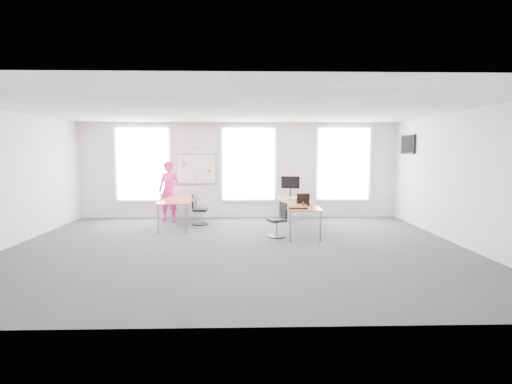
{
  "coord_description": "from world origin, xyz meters",
  "views": [
    {
      "loc": [
        0.19,
        -8.6,
        2.11
      ],
      "look_at": [
        0.46,
        1.2,
        1.1
      ],
      "focal_mm": 28.0,
      "sensor_mm": 36.0,
      "label": 1
    }
  ],
  "objects_px": {
    "desk_left": "(179,201)",
    "keyboard": "(298,208)",
    "headphones": "(306,204)",
    "chair_left": "(198,211)",
    "desk_right": "(297,204)",
    "monitor": "(290,184)",
    "person": "(169,191)",
    "chair_right": "(279,222)"
  },
  "relations": [
    {
      "from": "chair_left",
      "to": "keyboard",
      "type": "distance_m",
      "value": 3.34
    },
    {
      "from": "keyboard",
      "to": "headphones",
      "type": "xyz_separation_m",
      "value": [
        0.27,
        0.58,
        0.04
      ]
    },
    {
      "from": "chair_left",
      "to": "headphones",
      "type": "xyz_separation_m",
      "value": [
        2.86,
        -1.5,
        0.41
      ]
    },
    {
      "from": "person",
      "to": "monitor",
      "type": "bearing_deg",
      "value": 10.66
    },
    {
      "from": "desk_left",
      "to": "keyboard",
      "type": "bearing_deg",
      "value": -30.8
    },
    {
      "from": "chair_left",
      "to": "headphones",
      "type": "relative_size",
      "value": 5.05
    },
    {
      "from": "desk_left",
      "to": "keyboard",
      "type": "relative_size",
      "value": 4.77
    },
    {
      "from": "desk_right",
      "to": "chair_left",
      "type": "relative_size",
      "value": 3.46
    },
    {
      "from": "desk_left",
      "to": "person",
      "type": "height_order",
      "value": "person"
    },
    {
      "from": "desk_right",
      "to": "person",
      "type": "bearing_deg",
      "value": 158.27
    },
    {
      "from": "headphones",
      "to": "desk_left",
      "type": "bearing_deg",
      "value": 153.06
    },
    {
      "from": "chair_left",
      "to": "chair_right",
      "type": "bearing_deg",
      "value": -125.11
    },
    {
      "from": "desk_left",
      "to": "monitor",
      "type": "bearing_deg",
      "value": 11.65
    },
    {
      "from": "chair_right",
      "to": "chair_left",
      "type": "bearing_deg",
      "value": -147.88
    },
    {
      "from": "desk_right",
      "to": "keyboard",
      "type": "distance_m",
      "value": 1.29
    },
    {
      "from": "person",
      "to": "keyboard",
      "type": "distance_m",
      "value": 4.5
    },
    {
      "from": "chair_left",
      "to": "person",
      "type": "distance_m",
      "value": 1.28
    },
    {
      "from": "desk_right",
      "to": "headphones",
      "type": "relative_size",
      "value": 17.49
    },
    {
      "from": "desk_right",
      "to": "desk_left",
      "type": "distance_m",
      "value": 3.31
    },
    {
      "from": "desk_right",
      "to": "person",
      "type": "relative_size",
      "value": 1.7
    },
    {
      "from": "chair_right",
      "to": "chair_left",
      "type": "distance_m",
      "value": 2.75
    },
    {
      "from": "keyboard",
      "to": "monitor",
      "type": "distance_m",
      "value": 2.54
    },
    {
      "from": "desk_left",
      "to": "person",
      "type": "xyz_separation_m",
      "value": [
        -0.44,
        0.9,
        0.2
      ]
    },
    {
      "from": "keyboard",
      "to": "headphones",
      "type": "height_order",
      "value": "headphones"
    },
    {
      "from": "desk_right",
      "to": "person",
      "type": "distance_m",
      "value": 3.99
    },
    {
      "from": "chair_right",
      "to": "monitor",
      "type": "xyz_separation_m",
      "value": [
        0.53,
        2.13,
        0.74
      ]
    },
    {
      "from": "chair_right",
      "to": "headphones",
      "type": "bearing_deg",
      "value": 85.59
    },
    {
      "from": "chair_right",
      "to": "monitor",
      "type": "height_order",
      "value": "monitor"
    },
    {
      "from": "person",
      "to": "keyboard",
      "type": "bearing_deg",
      "value": -23.4
    },
    {
      "from": "desk_right",
      "to": "desk_left",
      "type": "xyz_separation_m",
      "value": [
        -3.26,
        0.58,
        0.01
      ]
    },
    {
      "from": "chair_left",
      "to": "keyboard",
      "type": "xyz_separation_m",
      "value": [
        2.59,
        -2.08,
        0.37
      ]
    },
    {
      "from": "monitor",
      "to": "person",
      "type": "bearing_deg",
      "value": -170.71
    },
    {
      "from": "desk_left",
      "to": "monitor",
      "type": "xyz_separation_m",
      "value": [
        3.21,
        0.66,
        0.41
      ]
    },
    {
      "from": "headphones",
      "to": "monitor",
      "type": "bearing_deg",
      "value": 88.71
    },
    {
      "from": "person",
      "to": "monitor",
      "type": "xyz_separation_m",
      "value": [
        3.65,
        -0.24,
        0.21
      ]
    },
    {
      "from": "chair_left",
      "to": "desk_right",
      "type": "bearing_deg",
      "value": -103.39
    },
    {
      "from": "person",
      "to": "headphones",
      "type": "height_order",
      "value": "person"
    },
    {
      "from": "desk_right",
      "to": "chair_right",
      "type": "bearing_deg",
      "value": -123.01
    },
    {
      "from": "desk_right",
      "to": "chair_right",
      "type": "xyz_separation_m",
      "value": [
        -0.58,
        -0.89,
        -0.32
      ]
    },
    {
      "from": "desk_left",
      "to": "keyboard",
      "type": "xyz_separation_m",
      "value": [
        3.11,
        -1.85,
        0.05
      ]
    },
    {
      "from": "keyboard",
      "to": "headphones",
      "type": "relative_size",
      "value": 2.53
    },
    {
      "from": "keyboard",
      "to": "chair_right",
      "type": "bearing_deg",
      "value": 141.1
    }
  ]
}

